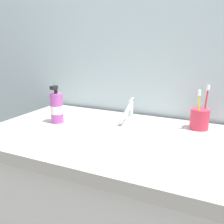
% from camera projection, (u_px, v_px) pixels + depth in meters
% --- Properties ---
extents(tiled_wall_back, '(2.21, 0.04, 2.40)m').
position_uv_depth(tiled_wall_back, '(136.00, 55.00, 1.31)').
color(tiled_wall_back, silver).
rests_on(tiled_wall_back, ground).
extents(vanity_counter, '(1.01, 0.65, 0.90)m').
position_uv_depth(vanity_counter, '(105.00, 222.00, 1.19)').
color(vanity_counter, silver).
rests_on(vanity_counter, ground).
extents(sink_basin, '(0.47, 0.47, 0.10)m').
position_uv_depth(sink_basin, '(109.00, 142.00, 1.06)').
color(sink_basin, white).
rests_on(sink_basin, vanity_counter).
extents(faucet, '(0.02, 0.17, 0.10)m').
position_uv_depth(faucet, '(129.00, 111.00, 1.22)').
color(faucet, silver).
rests_on(faucet, sink_basin).
extents(toothbrush_cup, '(0.08, 0.08, 0.09)m').
position_uv_depth(toothbrush_cup, '(199.00, 119.00, 1.11)').
color(toothbrush_cup, '#D8334C').
rests_on(toothbrush_cup, vanity_counter).
extents(toothbrush_red, '(0.02, 0.03, 0.19)m').
position_uv_depth(toothbrush_red, '(206.00, 103.00, 1.10)').
color(toothbrush_red, red).
rests_on(toothbrush_red, toothbrush_cup).
extents(toothbrush_yellow, '(0.02, 0.03, 0.17)m').
position_uv_depth(toothbrush_yellow, '(199.00, 107.00, 1.07)').
color(toothbrush_yellow, yellow).
rests_on(toothbrush_yellow, toothbrush_cup).
extents(soap_dispenser, '(0.06, 0.06, 0.18)m').
position_uv_depth(soap_dispenser, '(57.00, 108.00, 1.19)').
color(soap_dispenser, '#B24CA5').
rests_on(soap_dispenser, vanity_counter).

